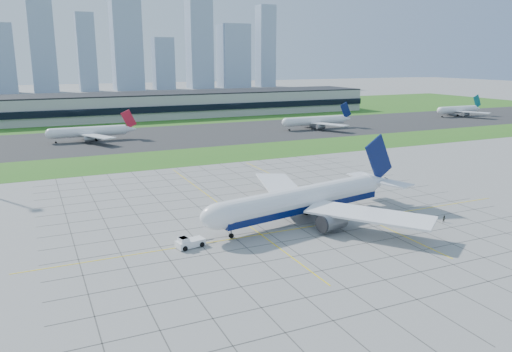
{
  "coord_description": "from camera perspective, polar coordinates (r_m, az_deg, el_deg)",
  "views": [
    {
      "loc": [
        -54.24,
        -96.04,
        37.93
      ],
      "look_at": [
        0.05,
        22.41,
        7.0
      ],
      "focal_mm": 35.0,
      "sensor_mm": 36.0,
      "label": 1
    }
  ],
  "objects": [
    {
      "name": "distant_jet_2",
      "position": [
        275.8,
        6.86,
        6.29
      ],
      "size": [
        41.34,
        42.66,
        14.08
      ],
      "color": "white",
      "rests_on": "ground"
    },
    {
      "name": "asphalt_taxiway",
      "position": [
        249.95,
        -11.84,
        4.35
      ],
      "size": [
        700.0,
        75.0,
        0.04
      ],
      "primitive_type": "cube",
      "color": "#383838",
      "rests_on": "ground"
    },
    {
      "name": "city_skyline",
      "position": [
        618.08,
        -21.08,
        14.46
      ],
      "size": [
        523.0,
        32.4,
        160.0
      ],
      "color": "#91A5BE",
      "rests_on": "ground"
    },
    {
      "name": "grass_median",
      "position": [
        197.46,
        -8.22,
        2.15
      ],
      "size": [
        700.0,
        35.0,
        0.04
      ],
      "primitive_type": "cube",
      "color": "#2D681D",
      "rests_on": "ground"
    },
    {
      "name": "crew_far",
      "position": [
        126.44,
        20.72,
        -4.6
      ],
      "size": [
        0.87,
        0.72,
        1.67
      ],
      "primitive_type": "imported",
      "rotation": [
        0.0,
        0.0,
        -0.11
      ],
      "color": "#29261B",
      "rests_on": "ground"
    },
    {
      "name": "ground",
      "position": [
        116.64,
        4.59,
        -5.67
      ],
      "size": [
        1400.0,
        1400.0,
        0.0
      ],
      "primitive_type": "plane",
      "color": "gray",
      "rests_on": "ground"
    },
    {
      "name": "airliner",
      "position": [
        118.83,
        5.44,
        -2.76
      ],
      "size": [
        58.41,
        58.63,
        18.55
      ],
      "rotation": [
        0.0,
        0.0,
        0.19
      ],
      "color": "white",
      "rests_on": "ground"
    },
    {
      "name": "distant_jet_1",
      "position": [
        245.64,
        -18.41,
        4.85
      ],
      "size": [
        38.89,
        42.66,
        14.08
      ],
      "color": "white",
      "rests_on": "ground"
    },
    {
      "name": "apron_markings",
      "position": [
        126.1,
        2.31,
        -4.15
      ],
      "size": [
        120.0,
        130.0,
        0.03
      ],
      "color": "#474744",
      "rests_on": "ground"
    },
    {
      "name": "pushback_tug",
      "position": [
        103.99,
        -7.66,
        -7.54
      ],
      "size": [
        8.69,
        3.92,
        2.39
      ],
      "rotation": [
        0.0,
        0.0,
        0.19
      ],
      "color": "white",
      "rests_on": "ground"
    },
    {
      "name": "terminal",
      "position": [
        340.59,
        -8.55,
        8.15
      ],
      "size": [
        260.0,
        43.0,
        15.8
      ],
      "color": "#B7B7B2",
      "rests_on": "ground"
    },
    {
      "name": "distant_jet_3",
      "position": [
        359.49,
        22.14,
        7.04
      ],
      "size": [
        35.45,
        42.66,
        14.08
      ],
      "color": "white",
      "rests_on": "ground"
    },
    {
      "name": "grass_far",
      "position": [
        357.22,
        -15.86,
        6.76
      ],
      "size": [
        700.0,
        145.0,
        0.04
      ],
      "primitive_type": "cube",
      "color": "#2D681D",
      "rests_on": "ground"
    },
    {
      "name": "crew_near",
      "position": [
        104.79,
        -7.95,
        -7.53
      ],
      "size": [
        0.7,
        0.67,
        1.61
      ],
      "primitive_type": "imported",
      "rotation": [
        0.0,
        0.0,
        0.71
      ],
      "color": "black",
      "rests_on": "ground"
    }
  ]
}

